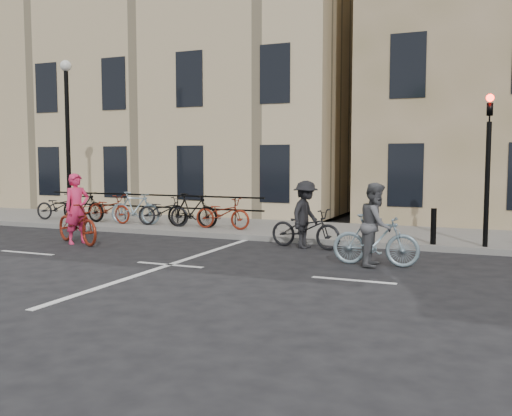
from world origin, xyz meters
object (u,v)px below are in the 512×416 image
at_px(traffic_light, 488,151).
at_px(lamp_post, 67,121).
at_px(cyclist_grey, 376,232).
at_px(cyclist_pink, 77,219).
at_px(cyclist_dark, 306,222).

height_order(traffic_light, lamp_post, lamp_post).
xyz_separation_m(traffic_light, cyclist_grey, (-2.12, -2.71, -1.74)).
height_order(lamp_post, cyclist_pink, lamp_post).
relative_size(traffic_light, cyclist_dark, 1.94).
bearing_deg(cyclist_dark, lamp_post, 92.08).
height_order(traffic_light, cyclist_pink, traffic_light).
distance_m(cyclist_grey, cyclist_dark, 2.72).
relative_size(traffic_light, cyclist_pink, 1.75).
xyz_separation_m(lamp_post, cyclist_grey, (10.58, -2.77, -2.77)).
xyz_separation_m(cyclist_pink, cyclist_dark, (5.87, 1.63, 0.02)).
xyz_separation_m(traffic_light, lamp_post, (-12.70, 0.06, 1.04)).
bearing_deg(lamp_post, cyclist_grey, -14.68).
relative_size(lamp_post, cyclist_pink, 2.37).
bearing_deg(cyclist_pink, lamp_post, 67.74).
bearing_deg(cyclist_dark, traffic_light, -67.36).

